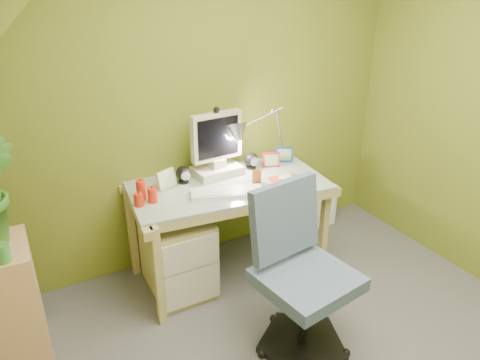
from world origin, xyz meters
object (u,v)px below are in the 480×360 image
radiator (315,207)px  desk_lamp (271,123)px  side_ledge (14,302)px  task_chair (307,277)px  monitor (216,139)px  desk (229,228)px

radiator → desk_lamp: bearing=-177.2°
side_ledge → task_chair: (1.47, -0.74, 0.15)m
desk_lamp → side_ledge: desk_lamp is taller
desk_lamp → monitor: bearing=-170.1°
monitor → side_ledge: (-1.43, -0.33, -0.63)m
side_ledge → task_chair: bearing=-26.8°
desk_lamp → side_ledge: (-1.88, -0.33, -0.68)m
monitor → radiator: size_ratio=1.45×
desk → task_chair: (0.03, -0.89, 0.15)m
desk_lamp → task_chair: bearing=-101.2°
desk → side_ledge: bearing=-168.2°
side_ledge → radiator: (2.39, 0.38, -0.18)m
monitor → desk_lamp: 0.45m
desk → side_ledge: side_ledge is taller
desk_lamp → radiator: bearing=15.5°
desk_lamp → side_ledge: 2.03m
monitor → task_chair: monitor is taller
monitor → side_ledge: size_ratio=0.75×
desk → task_chair: size_ratio=1.32×
monitor → desk: bearing=-94.3°
desk → desk_lamp: size_ratio=2.10×
radiator → desk: bearing=-169.4°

